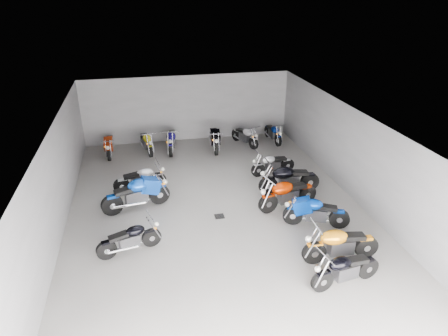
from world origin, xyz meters
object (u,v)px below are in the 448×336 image
(motorcycle_back_f, at_px, (273,133))
(motorcycle_back_a, at_px, (109,145))
(motorcycle_left_e, at_px, (137,194))
(motorcycle_back_e, at_px, (245,136))
(motorcycle_right_a, at_px, (345,269))
(motorcycle_back_b, at_px, (147,142))
(drain_grate, at_px, (219,216))
(motorcycle_left_f, at_px, (141,179))
(motorcycle_right_f, at_px, (272,164))
(motorcycle_right_c, at_px, (315,212))
(motorcycle_left_c, at_px, (130,239))
(motorcycle_back_d, at_px, (214,138))
(motorcycle_right_e, at_px, (289,179))
(motorcycle_right_b, at_px, (340,244))
(motorcycle_right_d, at_px, (287,194))
(motorcycle_back_c, at_px, (172,140))

(motorcycle_back_f, bearing_deg, motorcycle_back_a, -3.63)
(motorcycle_left_e, bearing_deg, motorcycle_back_e, 119.08)
(motorcycle_right_a, xyz_separation_m, motorcycle_back_b, (-4.62, 10.22, -0.00))
(drain_grate, bearing_deg, motorcycle_back_a, 121.18)
(motorcycle_left_f, xyz_separation_m, motorcycle_right_a, (5.00, -6.42, 0.01))
(motorcycle_left_e, xyz_separation_m, motorcycle_back_e, (5.20, 5.02, -0.11))
(motorcycle_left_f, distance_m, motorcycle_right_f, 5.29)
(motorcycle_right_c, bearing_deg, motorcycle_right_a, -167.63)
(motorcycle_right_c, xyz_separation_m, motorcycle_right_f, (-0.11, 3.96, -0.05))
(motorcycle_right_c, bearing_deg, motorcycle_left_f, 76.37)
(drain_grate, distance_m, motorcycle_left_c, 3.24)
(motorcycle_left_e, relative_size, motorcycle_back_d, 1.03)
(motorcycle_right_a, bearing_deg, motorcycle_back_e, -9.28)
(motorcycle_right_c, distance_m, motorcycle_right_e, 2.33)
(motorcycle_right_a, xyz_separation_m, motorcycle_right_c, (0.40, 2.74, 0.02))
(motorcycle_right_c, bearing_deg, motorcycle_back_a, 62.48)
(motorcycle_left_e, bearing_deg, motorcycle_right_a, 30.64)
(motorcycle_left_f, relative_size, motorcycle_right_a, 0.98)
(motorcycle_left_f, relative_size, motorcycle_back_e, 1.07)
(motorcycle_left_c, xyz_separation_m, motorcycle_back_a, (-0.87, 7.61, 0.03))
(motorcycle_left_f, xyz_separation_m, motorcycle_right_e, (5.36, -1.35, 0.08))
(motorcycle_left_f, bearing_deg, motorcycle_right_a, 29.61)
(motorcycle_right_b, xyz_separation_m, motorcycle_right_e, (0.03, 4.12, 0.02))
(motorcycle_left_c, xyz_separation_m, motorcycle_right_a, (5.41, -2.60, 0.03))
(motorcycle_right_d, bearing_deg, motorcycle_right_e, -35.50)
(motorcycle_left_f, xyz_separation_m, motorcycle_back_a, (-1.28, 3.79, 0.01))
(motorcycle_left_f, distance_m, motorcycle_back_f, 7.53)
(motorcycle_left_f, xyz_separation_m, motorcycle_back_f, (6.51, 3.79, -0.02))
(motorcycle_left_c, height_order, motorcycle_back_a, motorcycle_back_a)
(motorcycle_right_a, height_order, motorcycle_back_e, motorcycle_right_a)
(motorcycle_right_b, xyz_separation_m, motorcycle_back_b, (-4.96, 9.27, -0.05))
(drain_grate, xyz_separation_m, motorcycle_back_a, (-3.79, 6.26, 0.48))
(motorcycle_back_a, xyz_separation_m, motorcycle_back_d, (4.79, -0.31, 0.06))
(motorcycle_right_c, height_order, motorcycle_back_a, motorcycle_right_c)
(motorcycle_right_c, xyz_separation_m, motorcycle_back_d, (-1.89, 7.16, 0.04))
(motorcycle_right_d, bearing_deg, drain_grate, 78.94)
(drain_grate, relative_size, motorcycle_back_c, 0.15)
(motorcycle_back_b, distance_m, motorcycle_back_f, 6.14)
(motorcycle_right_c, height_order, motorcycle_right_d, motorcycle_right_d)
(drain_grate, bearing_deg, motorcycle_right_f, 44.76)
(motorcycle_right_e, bearing_deg, motorcycle_right_b, -179.55)
(motorcycle_right_f, bearing_deg, motorcycle_back_f, -27.70)
(motorcycle_back_f, bearing_deg, motorcycle_right_a, 77.90)
(motorcycle_left_c, distance_m, motorcycle_left_e, 2.48)
(motorcycle_back_f, bearing_deg, motorcycle_right_c, 77.85)
(motorcycle_left_f, xyz_separation_m, motorcycle_right_d, (4.92, -2.40, 0.07))
(motorcycle_right_c, bearing_deg, motorcycle_back_d, 35.44)
(motorcycle_right_b, height_order, motorcycle_back_a, motorcycle_right_b)
(motorcycle_back_d, xyz_separation_m, motorcycle_back_f, (3.00, 0.31, -0.09))
(motorcycle_back_b, relative_size, motorcycle_back_c, 0.93)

